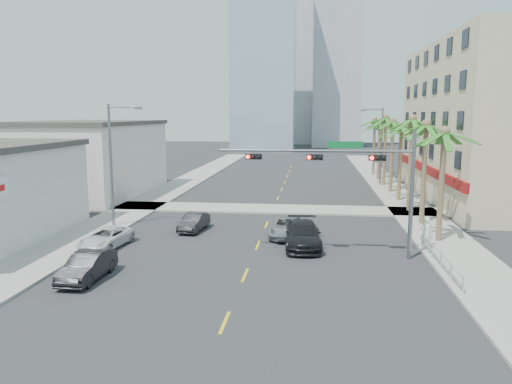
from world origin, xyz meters
The scene contains 27 objects.
ground centered at (0.00, 0.00, 0.00)m, with size 260.00×260.00×0.00m, color #262628.
sidewalk_right centered at (12.00, 20.00, 0.07)m, with size 4.00×120.00×0.15m, color gray.
sidewalk_left centered at (-12.00, 20.00, 0.07)m, with size 4.00×120.00×0.15m, color gray.
sidewalk_cross centered at (0.00, 22.00, 0.07)m, with size 80.00×4.00×0.15m, color gray.
building_right centered at (21.99, 30.00, 7.50)m, with size 15.25×28.00×15.00m.
building_left_far centered at (-19.50, 28.00, 3.60)m, with size 11.00×18.00×7.20m, color beige.
tower_far_left centered at (-8.00, 95.00, 24.00)m, with size 14.00×14.00×48.00m, color #99B2C6.
tower_far_right centered at (9.00, 110.00, 30.00)m, with size 12.00×12.00×60.00m, color #ADADB2.
tower_far_center centered at (-3.00, 125.00, 21.00)m, with size 16.00×16.00×42.00m, color #ADADB2.
traffic_signal_mast centered at (5.78, 7.95, 5.06)m, with size 11.12×0.54×7.20m.
palm_tree_0 centered at (11.60, 12.00, 7.08)m, with size 4.80×4.80×7.80m.
palm_tree_1 centered at (11.60, 17.20, 7.43)m, with size 4.80×4.80×8.16m.
palm_tree_2 centered at (11.60, 22.40, 7.78)m, with size 4.80×4.80×8.52m.
palm_tree_3 centered at (11.60, 27.60, 7.08)m, with size 4.80×4.80×7.80m.
palm_tree_4 centered at (11.60, 32.80, 7.43)m, with size 4.80×4.80×8.16m.
palm_tree_5 centered at (11.60, 38.00, 7.78)m, with size 4.80×4.80×8.52m.
palm_tree_6 centered at (11.60, 43.20, 7.08)m, with size 4.80×4.80×7.80m.
palm_tree_7 centered at (11.60, 48.40, 7.43)m, with size 4.80×4.80×8.16m.
streetlight_left centered at (-11.00, 14.00, 5.06)m, with size 2.55×0.25×9.00m.
streetlight_right centered at (11.00, 38.00, 5.06)m, with size 2.55×0.25×9.00m.
guardrail centered at (10.30, 6.00, 0.67)m, with size 0.08×8.08×1.00m.
car_parked_mid centered at (-7.80, 2.41, 0.69)m, with size 1.47×4.21×1.39m, color black.
car_parked_far centered at (-9.40, 8.47, 0.61)m, with size 2.03×4.40×1.22m, color silver.
car_lane_left centered at (-5.00, 13.55, 0.62)m, with size 1.32×3.77×1.24m, color black.
car_lane_center centered at (1.75, 12.56, 0.65)m, with size 2.17×4.70×1.31m, color #B2B2B7.
car_lane_right centered at (2.86, 9.91, 0.79)m, with size 2.20×5.42×1.57m, color black.
pedestrian centered at (10.30, 9.76, 1.14)m, with size 0.72×0.48×1.99m, color white.
Camera 1 is at (3.41, -20.68, 8.28)m, focal length 35.00 mm.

